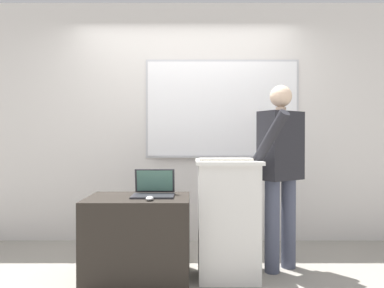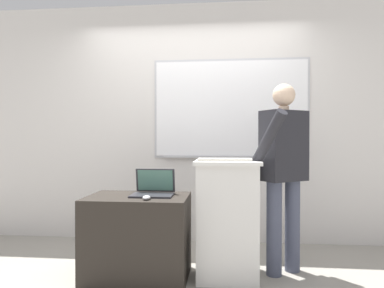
{
  "view_description": "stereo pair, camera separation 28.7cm",
  "coord_description": "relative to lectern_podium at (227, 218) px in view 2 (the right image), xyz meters",
  "views": [
    {
      "loc": [
        0.08,
        -2.57,
        1.17
      ],
      "look_at": [
        0.09,
        0.3,
        1.13
      ],
      "focal_mm": 32.0,
      "sensor_mm": 36.0,
      "label": 1
    },
    {
      "loc": [
        0.37,
        -2.56,
        1.17
      ],
      "look_at": [
        0.09,
        0.3,
        1.13
      ],
      "focal_mm": 32.0,
      "sensor_mm": 36.0,
      "label": 2
    }
  ],
  "objects": [
    {
      "name": "person_presenter",
      "position": [
        0.49,
        0.12,
        0.44
      ],
      "size": [
        0.55,
        0.69,
        1.65
      ],
      "rotation": [
        0.0,
        0.0,
        0.58
      ],
      "color": "#474C60",
      "rests_on": "ground_plane"
    },
    {
      "name": "side_desk",
      "position": [
        -0.75,
        -0.1,
        -0.15
      ],
      "size": [
        0.84,
        0.57,
        0.69
      ],
      "color": "#28231E",
      "rests_on": "ground_plane"
    },
    {
      "name": "wireless_keyboard",
      "position": [
        -0.02,
        -0.06,
        0.5
      ],
      "size": [
        0.44,
        0.15,
        0.02
      ],
      "color": "beige",
      "rests_on": "lectern_podium"
    },
    {
      "name": "computer_mouse_by_laptop",
      "position": [
        -0.63,
        -0.28,
        0.21
      ],
      "size": [
        0.06,
        0.1,
        0.03
      ],
      "color": "#BCBCC1",
      "rests_on": "side_desk"
    },
    {
      "name": "laptop",
      "position": [
        -0.63,
        -0.05,
        0.25
      ],
      "size": [
        0.35,
        0.28,
        0.22
      ],
      "color": "#28282D",
      "rests_on": "side_desk"
    },
    {
      "name": "lectern_podium",
      "position": [
        0.0,
        0.0,
        0.0
      ],
      "size": [
        0.54,
        0.51,
        0.99
      ],
      "color": "silver",
      "rests_on": "ground_plane"
    },
    {
      "name": "back_wall",
      "position": [
        -0.37,
        1.05,
        0.87
      ],
      "size": [
        6.4,
        0.17,
        2.72
      ],
      "color": "silver",
      "rests_on": "ground_plane"
    }
  ]
}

